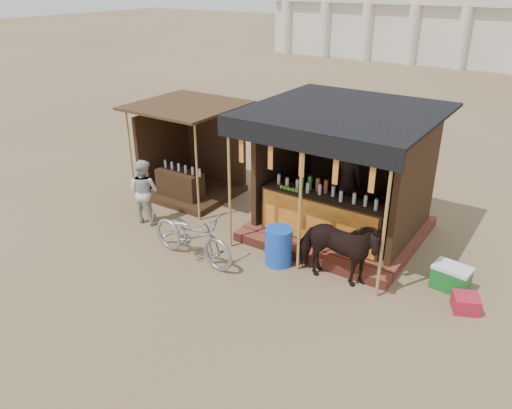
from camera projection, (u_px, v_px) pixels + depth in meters
The scene contains 9 objects.
ground at pixel (207, 291), 8.98m from camera, with size 120.00×120.00×0.00m, color #846B4C.
main_stall at pixel (341, 190), 10.58m from camera, with size 3.60×3.61×2.78m.
secondary_stall at pixel (188, 162), 12.67m from camera, with size 2.40×2.40×2.38m.
cow at pixel (337, 250), 8.98m from camera, with size 0.73×1.59×1.35m, color black.
motorbike at pixel (192, 235), 9.77m from camera, with size 0.71×2.02×1.06m, color #9C9BA4.
bystander at pixel (144, 191), 11.22m from camera, with size 0.72×0.56×1.49m, color beige.
blue_barrel at pixel (279, 246), 9.69m from camera, with size 0.54×0.54×0.76m, color blue.
red_crate at pixel (466, 303), 8.42m from camera, with size 0.41×0.41×0.28m, color #A91C2F.
cooler at pixel (451, 278), 8.96m from camera, with size 0.69×0.51×0.46m.
Camera 1 is at (4.91, -5.74, 5.19)m, focal length 35.00 mm.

